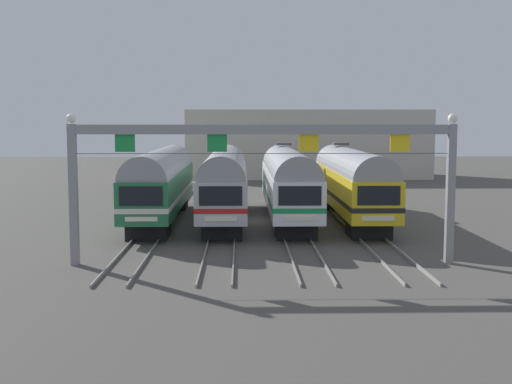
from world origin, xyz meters
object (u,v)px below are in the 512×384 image
(commuter_train_stainless, at_px, (225,181))
(commuter_train_white, at_px, (288,181))
(commuter_train_green, at_px, (161,181))
(commuter_train_yellow, at_px, (351,181))
(catenary_gantry, at_px, (263,154))

(commuter_train_stainless, height_order, commuter_train_white, commuter_train_white)
(commuter_train_green, xyz_separation_m, commuter_train_white, (8.39, 0.00, 0.00))
(commuter_train_yellow, bearing_deg, commuter_train_green, -179.98)
(commuter_train_stainless, distance_m, commuter_train_white, 4.19)
(catenary_gantry, bearing_deg, commuter_train_yellow, 65.01)
(commuter_train_yellow, distance_m, catenary_gantry, 15.09)
(commuter_train_green, relative_size, commuter_train_yellow, 1.00)
(commuter_train_green, xyz_separation_m, commuter_train_yellow, (12.58, 0.00, 0.00))
(commuter_train_stainless, relative_size, catenary_gantry, 1.01)
(commuter_train_stainless, xyz_separation_m, catenary_gantry, (2.10, -13.49, 2.44))
(commuter_train_stainless, bearing_deg, commuter_train_yellow, 0.03)
(catenary_gantry, bearing_deg, commuter_train_white, 81.17)
(commuter_train_white, height_order, commuter_train_yellow, same)
(commuter_train_stainless, bearing_deg, commuter_train_white, 0.06)
(commuter_train_yellow, bearing_deg, commuter_train_stainless, -179.97)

